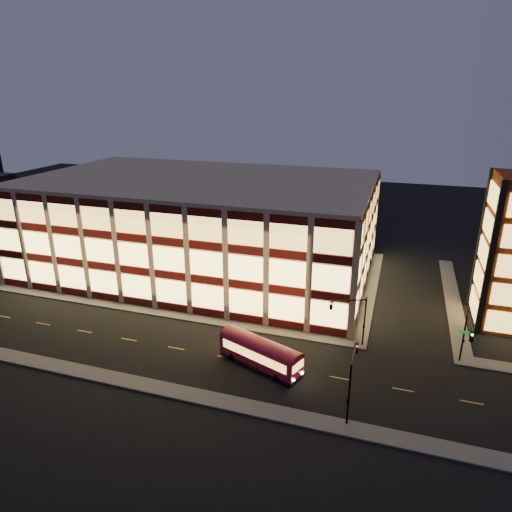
% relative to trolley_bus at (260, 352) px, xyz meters
% --- Properties ---
extents(ground, '(200.00, 200.00, 0.00)m').
position_rel_trolley_bus_xyz_m(ground, '(-13.90, 6.46, -1.72)').
color(ground, black).
rests_on(ground, ground).
extents(sidewalk_office_south, '(54.00, 2.00, 0.15)m').
position_rel_trolley_bus_xyz_m(sidewalk_office_south, '(-16.90, 7.46, -1.65)').
color(sidewalk_office_south, '#514F4C').
rests_on(sidewalk_office_south, ground).
extents(sidewalk_office_east, '(2.00, 30.00, 0.15)m').
position_rel_trolley_bus_xyz_m(sidewalk_office_east, '(9.10, 23.46, -1.65)').
color(sidewalk_office_east, '#514F4C').
rests_on(sidewalk_office_east, ground).
extents(sidewalk_tower_west, '(2.00, 30.00, 0.15)m').
position_rel_trolley_bus_xyz_m(sidewalk_tower_west, '(20.10, 23.46, -1.65)').
color(sidewalk_tower_west, '#514F4C').
rests_on(sidewalk_tower_west, ground).
extents(sidewalk_near, '(100.00, 2.00, 0.15)m').
position_rel_trolley_bus_xyz_m(sidewalk_near, '(-13.90, -6.54, -1.65)').
color(sidewalk_near, '#514F4C').
rests_on(sidewalk_near, ground).
extents(office_building, '(50.45, 30.45, 14.50)m').
position_rel_trolley_bus_xyz_m(office_building, '(-16.82, 23.38, 5.52)').
color(office_building, tan).
rests_on(office_building, ground).
extents(traffic_signal_far, '(3.79, 1.87, 6.00)m').
position_rel_trolley_bus_xyz_m(traffic_signal_far, '(8.31, 6.70, 2.39)').
color(traffic_signal_far, black).
rests_on(traffic_signal_far, ground).
extents(traffic_signal_right, '(1.20, 4.37, 6.00)m').
position_rel_trolley_bus_xyz_m(traffic_signal_right, '(19.60, 5.84, 2.38)').
color(traffic_signal_right, black).
rests_on(traffic_signal_right, ground).
extents(traffic_signal_near, '(0.32, 4.45, 6.00)m').
position_rel_trolley_bus_xyz_m(traffic_signal_near, '(9.60, -4.57, 2.40)').
color(traffic_signal_near, black).
rests_on(traffic_signal_near, ground).
extents(trolley_bus, '(9.39, 5.44, 3.11)m').
position_rel_trolley_bus_xyz_m(trolley_bus, '(0.00, 0.00, 0.00)').
color(trolley_bus, maroon).
rests_on(trolley_bus, ground).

